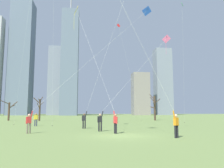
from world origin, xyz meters
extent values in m
plane|color=#7A934C|center=(0.00, 0.00, 0.00)|extent=(400.00, 400.00, 0.00)
cylinder|color=black|center=(-2.93, 7.96, 0.42)|extent=(0.14, 0.14, 0.85)
cylinder|color=black|center=(-2.71, 7.94, 0.42)|extent=(0.14, 0.14, 0.85)
cube|color=black|center=(-2.82, 7.95, 1.12)|extent=(0.36, 0.24, 0.54)
sphere|color=brown|center=(-2.82, 7.95, 1.51)|extent=(0.22, 0.22, 0.22)
cylinder|color=black|center=(-3.03, 7.98, 1.09)|extent=(0.09, 0.09, 0.55)
cylinder|color=black|center=(-2.61, 7.92, 1.59)|extent=(0.21, 0.11, 0.56)
cylinder|color=silver|center=(0.23, 8.59, 10.55)|extent=(5.69, 1.35, 17.41)
cylinder|color=black|center=(3.68, -1.72, 0.42)|extent=(0.14, 0.14, 0.85)
cylinder|color=black|center=(3.49, -1.84, 0.42)|extent=(0.14, 0.14, 0.85)
cube|color=orange|center=(3.59, -1.78, 1.12)|extent=(0.39, 0.35, 0.54)
sphere|color=beige|center=(3.59, -1.78, 1.51)|extent=(0.22, 0.22, 0.22)
cylinder|color=orange|center=(3.77, -1.67, 1.09)|extent=(0.09, 0.09, 0.55)
cylinder|color=orange|center=(3.41, -1.89, 1.59)|extent=(0.22, 0.18, 0.56)
cylinder|color=silver|center=(-0.16, -2.77, 8.64)|extent=(7.15, 1.79, 13.59)
cylinder|color=#726656|center=(-7.41, 2.58, 0.42)|extent=(0.14, 0.14, 0.85)
cylinder|color=#726656|center=(-7.23, 2.70, 0.42)|extent=(0.14, 0.14, 0.85)
cube|color=red|center=(-7.32, 2.64, 1.12)|extent=(0.39, 0.35, 0.54)
sphere|color=beige|center=(-7.32, 2.64, 1.51)|extent=(0.22, 0.22, 0.22)
cylinder|color=red|center=(-7.49, 2.53, 1.09)|extent=(0.09, 0.09, 0.55)
cylinder|color=red|center=(-7.14, 2.75, 1.59)|extent=(0.22, 0.19, 0.56)
cube|color=blue|center=(5.07, 10.43, 14.88)|extent=(1.35, 0.42, 1.28)
cylinder|color=black|center=(5.07, 10.43, 14.88)|extent=(0.25, 0.38, 0.80)
cylinder|color=silver|center=(-1.04, 6.59, 8.36)|extent=(12.22, 7.69, 13.04)
cylinder|color=black|center=(-1.43, 4.08, 0.42)|extent=(0.14, 0.14, 0.85)
cylinder|color=black|center=(-1.21, 4.11, 0.42)|extent=(0.14, 0.14, 0.85)
cube|color=black|center=(-1.32, 4.09, 1.12)|extent=(0.37, 0.25, 0.54)
sphere|color=tan|center=(-1.32, 4.09, 1.51)|extent=(0.22, 0.22, 0.22)
cylinder|color=black|center=(-1.52, 4.06, 1.09)|extent=(0.09, 0.09, 0.55)
cylinder|color=black|center=(-1.11, 4.12, 1.59)|extent=(0.21, 0.12, 0.56)
cube|color=pink|center=(5.43, 4.56, 9.17)|extent=(0.86, 0.33, 0.84)
cylinder|color=black|center=(5.43, 4.56, 9.17)|extent=(0.03, 0.28, 0.53)
cylinder|color=pink|center=(5.42, 4.72, 8.25)|extent=(0.02, 0.02, 1.23)
cylinder|color=silver|center=(2.16, 4.34, 5.51)|extent=(6.55, 0.45, 7.34)
cylinder|color=black|center=(-0.14, 1.66, 0.42)|extent=(0.14, 0.14, 0.85)
cylinder|color=black|center=(-0.23, 1.86, 0.42)|extent=(0.14, 0.14, 0.85)
cube|color=red|center=(-0.18, 1.76, 1.12)|extent=(0.32, 0.39, 0.54)
sphere|color=#9E7051|center=(-0.18, 1.76, 1.51)|extent=(0.22, 0.22, 0.22)
cylinder|color=red|center=(-0.10, 1.56, 1.09)|extent=(0.09, 0.09, 0.55)
cylinder|color=red|center=(-0.27, 1.95, 1.59)|extent=(0.16, 0.22, 0.56)
cube|color=yellow|center=(-3.86, 7.05, 12.95)|extent=(0.40, 1.30, 1.23)
cylinder|color=black|center=(-3.86, 7.05, 12.95)|extent=(0.37, 0.26, 0.77)
cylinder|color=yellow|center=(-4.06, 6.90, 11.59)|extent=(0.02, 0.02, 1.82)
cylinder|color=silver|center=(-2.06, 4.50, 7.40)|extent=(3.61, 5.11, 11.11)
cylinder|color=#33384C|center=(-9.02, 12.66, 0.42)|extent=(0.14, 0.14, 0.85)
cylinder|color=#33384C|center=(-8.82, 12.75, 0.42)|extent=(0.14, 0.14, 0.85)
cube|color=yellow|center=(-8.92, 12.71, 1.12)|extent=(0.39, 0.32, 0.54)
sphere|color=#9E7051|center=(-8.92, 12.71, 1.51)|extent=(0.22, 0.22, 0.22)
cylinder|color=yellow|center=(-9.11, 12.62, 1.09)|extent=(0.09, 0.09, 0.55)
cylinder|color=yellow|center=(-8.73, 12.79, 1.09)|extent=(0.09, 0.09, 0.55)
cube|color=green|center=(12.23, 15.44, 18.67)|extent=(0.54, 0.70, 0.83)
cylinder|color=black|center=(12.23, 15.44, 18.67)|extent=(0.23, 0.09, 0.53)
cylinder|color=silver|center=(13.05, 17.71, 9.36)|extent=(1.65, 4.55, 18.63)
cylinder|color=#3F3833|center=(13.87, 19.98, 0.04)|extent=(0.10, 0.10, 0.08)
cube|color=red|center=(3.36, 24.66, 18.45)|extent=(0.76, 0.32, 0.80)
cylinder|color=black|center=(3.36, 24.66, 18.45)|extent=(0.08, 0.11, 0.53)
cylinder|color=silver|center=(5.79, 26.11, 9.24)|extent=(4.88, 2.92, 18.41)
cylinder|color=#3F3833|center=(8.23, 27.57, 0.04)|extent=(0.10, 0.10, 0.08)
cylinder|color=silver|center=(-6.94, 11.17, 13.93)|extent=(0.10, 3.21, 27.78)
cylinder|color=#3F3833|center=(-6.90, 12.77, 0.04)|extent=(0.10, 0.10, 0.08)
cylinder|color=silver|center=(-11.55, 15.11, 9.83)|extent=(2.49, 3.38, 19.58)
cylinder|color=#3F3833|center=(-12.79, 16.79, 0.04)|extent=(0.10, 0.10, 0.08)
cylinder|color=#423326|center=(-11.97, 30.06, 2.16)|extent=(0.35, 0.35, 4.33)
cylinder|color=#423326|center=(-11.84, 30.63, 4.40)|extent=(0.45, 1.27, 1.03)
cylinder|color=#423326|center=(-12.60, 29.93, 4.07)|extent=(1.38, 0.44, 1.26)
cylinder|color=#423326|center=(-12.12, 29.43, 2.98)|extent=(0.42, 1.36, 1.20)
cylinder|color=#423326|center=(-11.98, 29.37, 4.13)|extent=(0.17, 1.43, 0.62)
cylinder|color=#423326|center=(-11.63, 30.22, 3.49)|extent=(0.80, 0.44, 0.76)
cylinder|color=#4C3828|center=(-18.71, 32.58, 1.89)|extent=(0.39, 0.39, 3.78)
cylinder|color=#4C3828|center=(-18.06, 33.09, 3.26)|extent=(1.50, 1.22, 1.58)
cylinder|color=#4C3828|center=(-18.30, 33.01, 2.96)|extent=(0.94, 0.96, 0.61)
cylinder|color=#4C3828|center=(-19.29, 31.84, 3.75)|extent=(1.30, 1.62, 0.79)
cylinder|color=#423326|center=(11.96, 30.41, 2.61)|extent=(0.42, 0.42, 5.22)
cylinder|color=#423326|center=(11.70, 31.19, 4.45)|extent=(0.71, 1.70, 1.26)
cylinder|color=#423326|center=(11.63, 29.79, 3.51)|extent=(0.86, 1.41, 0.88)
cylinder|color=#423326|center=(11.60, 30.77, 2.75)|extent=(0.90, 0.90, 0.51)
cylinder|color=#423326|center=(11.68, 31.28, 5.06)|extent=(0.75, 1.86, 1.33)
cylinder|color=#423326|center=(12.71, 30.84, 4.15)|extent=(1.65, 1.04, 1.16)
cube|color=gray|center=(-19.89, 119.40, 20.35)|extent=(11.03, 8.40, 40.69)
cube|color=slate|center=(-40.14, 114.74, 32.84)|extent=(11.95, 11.84, 65.68)
cube|color=gray|center=(28.93, 113.65, 12.42)|extent=(9.72, 8.58, 24.83)
cube|color=gray|center=(45.60, 121.64, 21.05)|extent=(10.22, 8.93, 42.11)
cube|color=slate|center=(-12.18, 106.24, 29.14)|extent=(9.14, 8.68, 58.29)
cylinder|color=#99999E|center=(-12.18, 106.24, 62.48)|extent=(0.80, 0.80, 8.39)
camera|label=1|loc=(-2.56, -17.01, 1.76)|focal=36.28mm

